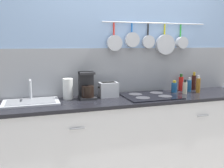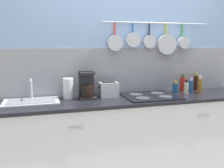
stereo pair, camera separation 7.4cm
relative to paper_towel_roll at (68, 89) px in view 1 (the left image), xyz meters
The scene contains 14 objects.
wall_back 0.78m from the paper_towel_roll, 12.77° to the left, with size 7.20×0.16×2.60m.
cabinet_base 0.93m from the paper_towel_roll, 12.95° to the right, with size 2.79×0.55×0.87m.
countertop 0.74m from the paper_towel_roll, 12.95° to the right, with size 2.83×0.57×0.03m.
sink_basin 0.40m from the paper_towel_roll, behind, with size 0.56×0.35×0.23m.
paper_towel_roll is the anchor object (origin of this frame).
coffee_maker 0.20m from the paper_towel_roll, 11.43° to the right, with size 0.18×0.18×0.29m.
toaster 0.45m from the paper_towel_roll, ahead, with size 0.22×0.14×0.17m.
cooktop 0.92m from the paper_towel_roll, ahead, with size 0.60×0.51×0.01m.
bottle_sesame_oil 1.30m from the paper_towel_roll, ahead, with size 0.07×0.07×0.14m.
bottle_cooking_wine 1.38m from the paper_towel_roll, ahead, with size 0.05×0.05×0.17m.
bottle_olive_oil 1.44m from the paper_towel_roll, ahead, with size 0.06×0.06×0.21m.
bottle_vinegar 1.50m from the paper_towel_roll, ahead, with size 0.05×0.05×0.17m.
bottle_dish_soap 1.57m from the paper_towel_roll, ahead, with size 0.05×0.05×0.21m.
bottle_hot_sauce 1.63m from the paper_towel_roll, ahead, with size 0.05×0.05×0.23m.
Camera 1 is at (-1.06, -2.50, 1.50)m, focal length 40.00 mm.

